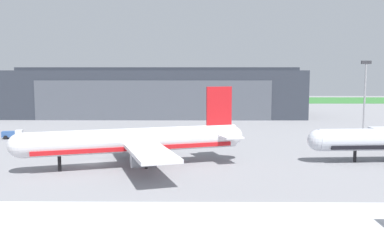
{
  "coord_description": "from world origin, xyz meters",
  "views": [
    {
      "loc": [
        17.94,
        -71.95,
        15.64
      ],
      "look_at": [
        16.94,
        22.48,
        5.16
      ],
      "focal_mm": 39.53,
      "sensor_mm": 36.0,
      "label": 1
    }
  ],
  "objects": [
    {
      "name": "airliner_near_left",
      "position": [
        7.57,
        -2.14,
        4.32
      ],
      "size": [
        37.57,
        33.92,
        13.3
      ],
      "color": "silver",
      "rests_on": "ground_plane"
    },
    {
      "name": "ground_plane",
      "position": [
        0.0,
        0.0,
        0.0
      ],
      "size": [
        440.0,
        440.0,
        0.0
      ],
      "primitive_type": "plane",
      "color": "gray"
    },
    {
      "name": "apron_light_mast",
      "position": [
        59.02,
        31.44,
        10.96
      ],
      "size": [
        2.4,
        0.5,
        18.66
      ],
      "color": "#99999E",
      "rests_on": "ground_plane"
    },
    {
      "name": "maintenance_hangar",
      "position": [
        3.41,
        85.98,
        8.43
      ],
      "size": [
        103.6,
        36.66,
        17.78
      ],
      "color": "#2D333D",
      "rests_on": "ground_plane"
    },
    {
      "name": "stair_truck",
      "position": [
        -26.23,
        27.98,
        1.12
      ],
      "size": [
        4.99,
        3.12,
        2.03
      ],
      "color": "silver",
      "rests_on": "ground_plane"
    },
    {
      "name": "grass_field_strip",
      "position": [
        0.0,
        174.6,
        0.04
      ],
      "size": [
        440.0,
        56.0,
        0.08
      ],
      "primitive_type": "cube",
      "color": "#347333",
      "rests_on": "ground_plane"
    }
  ]
}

